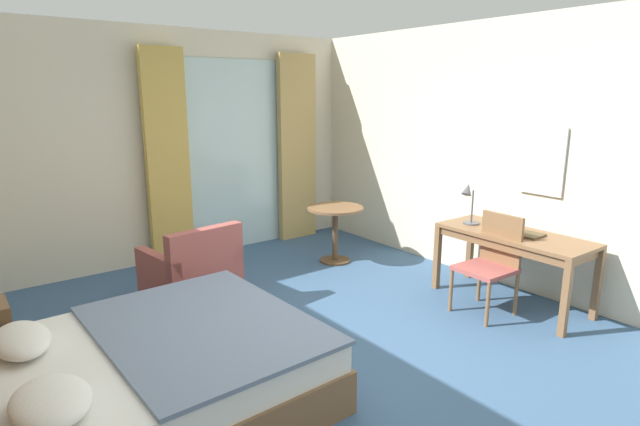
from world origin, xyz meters
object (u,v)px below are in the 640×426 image
(writing_desk, at_px, (514,241))
(round_cafe_table, at_px, (335,221))
(desk_lamp, at_px, (469,199))
(armchair_by_window, at_px, (193,271))
(bed, at_px, (149,374))
(closed_book, at_px, (528,235))
(desk_chair, at_px, (492,259))

(writing_desk, xyz_separation_m, round_cafe_table, (-0.58, 2.05, -0.12))
(desk_lamp, relative_size, armchair_by_window, 0.54)
(armchair_by_window, bearing_deg, bed, -122.44)
(writing_desk, distance_m, closed_book, 0.17)
(desk_lamp, bearing_deg, bed, -178.98)
(closed_book, height_order, armchair_by_window, armchair_by_window)
(desk_chair, xyz_separation_m, closed_book, (0.35, -0.14, 0.21))
(desk_chair, xyz_separation_m, armchair_by_window, (-2.17, 1.92, -0.19))
(closed_book, bearing_deg, armchair_by_window, 138.50)
(round_cafe_table, bearing_deg, writing_desk, -74.17)
(desk_lamp, bearing_deg, writing_desk, -71.87)
(desk_chair, bearing_deg, writing_desk, -1.53)
(closed_book, relative_size, round_cafe_table, 0.35)
(writing_desk, distance_m, armchair_by_window, 3.18)
(desk_chair, relative_size, closed_book, 3.85)
(desk_chair, bearing_deg, round_cafe_table, 96.89)
(round_cafe_table, bearing_deg, desk_lamp, -74.82)
(desk_lamp, xyz_separation_m, armchair_by_window, (-2.36, 1.48, -0.67))
(bed, xyz_separation_m, writing_desk, (3.49, -0.39, 0.36))
(desk_chair, bearing_deg, desk_lamp, 66.80)
(bed, xyz_separation_m, desk_chair, (3.15, -0.38, 0.24))
(bed, xyz_separation_m, round_cafe_table, (2.90, 1.67, 0.24))
(writing_desk, xyz_separation_m, desk_lamp, (-0.15, 0.45, 0.37))
(desk_lamp, bearing_deg, round_cafe_table, 105.18)
(desk_chair, bearing_deg, bed, 173.12)
(bed, bearing_deg, round_cafe_table, 29.83)
(desk_chair, height_order, closed_book, desk_chair)
(desk_chair, height_order, round_cafe_table, desk_chair)
(bed, height_order, desk_chair, bed)
(armchair_by_window, bearing_deg, closed_book, -39.30)
(armchair_by_window, bearing_deg, desk_chair, -41.53)
(bed, height_order, round_cafe_table, bed)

